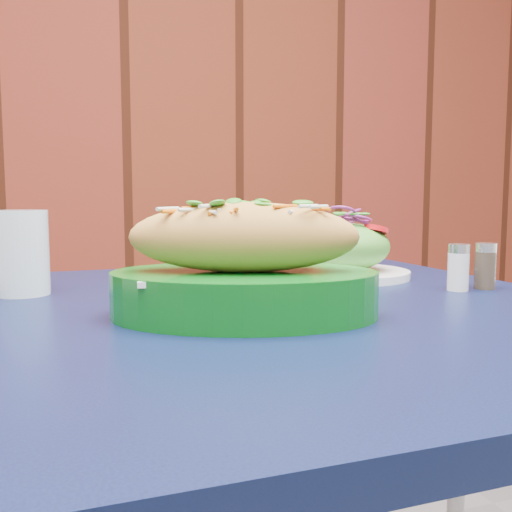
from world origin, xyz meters
name	(u,v)px	position (x,y,z in m)	size (l,w,h in m)	color
brick_wall	(124,37)	(0.00, 2.97, 1.40)	(4.90, 0.04, 2.80)	#592110
cafe_table	(271,374)	(0.03, 1.63, 0.66)	(0.81, 0.81, 0.75)	black
banh_mi_basket	(244,270)	(-0.03, 1.57, 0.80)	(0.33, 0.27, 0.13)	#085A13
salad_plate	(346,252)	(0.22, 1.81, 0.79)	(0.20, 0.20, 0.11)	white
water_glass	(22,253)	(-0.26, 1.80, 0.81)	(0.07, 0.07, 0.11)	silver
salt_shaker	(458,267)	(0.30, 1.64, 0.78)	(0.03, 0.03, 0.06)	white
pepper_shaker	(485,266)	(0.35, 1.64, 0.78)	(0.03, 0.03, 0.06)	#3F3326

